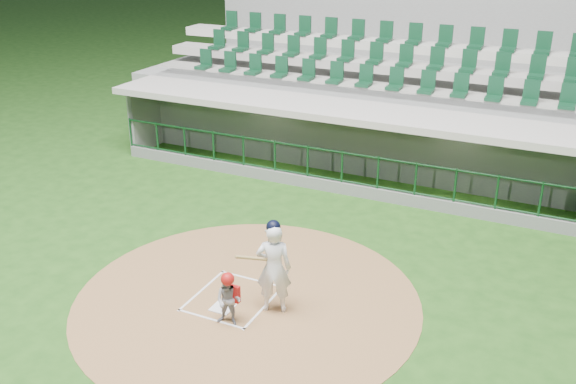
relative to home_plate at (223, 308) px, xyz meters
The scene contains 8 objects.
ground 0.70m from the home_plate, 90.00° to the left, with size 120.00×120.00×0.00m, color #1C4513.
dirt_circle 0.58m from the home_plate, 59.04° to the left, with size 7.20×7.20×0.01m, color brown.
home_plate is the anchor object (origin of this frame).
batter_box_chalk 0.40m from the home_plate, 90.00° to the left, with size 1.55×1.80×0.01m.
dugout_structure 8.57m from the home_plate, 89.63° to the left, with size 16.40×3.70×3.00m.
seating_deck 11.69m from the home_plate, 90.00° to the left, with size 17.00×6.72×5.15m.
batter 1.44m from the home_plate, 22.74° to the left, with size 0.95×0.99×2.00m.
catcher 0.80m from the home_plate, 45.23° to the right, with size 0.58×0.48×1.13m.
Camera 1 is at (6.00, -10.13, 7.29)m, focal length 40.00 mm.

